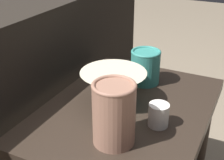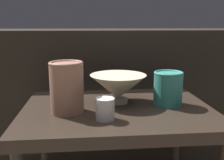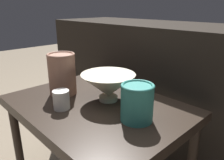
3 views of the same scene
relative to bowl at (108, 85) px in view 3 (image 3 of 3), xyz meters
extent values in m
cube|color=#2D231C|center=(-0.01, -0.06, -0.08)|extent=(0.70, 0.51, 0.04)
cylinder|color=#2D231C|center=(-0.32, -0.28, -0.33)|extent=(0.04, 0.04, 0.45)
cylinder|color=#2D231C|center=(-0.32, 0.17, -0.33)|extent=(0.04, 0.04, 0.45)
cube|color=black|center=(-0.01, 0.52, -0.17)|extent=(1.69, 0.50, 0.76)
cylinder|color=beige|center=(0.00, 0.00, -0.05)|extent=(0.08, 0.08, 0.02)
cone|color=beige|center=(0.00, 0.00, 0.00)|extent=(0.22, 0.22, 0.09)
cylinder|color=#996B56|center=(-0.19, -0.09, 0.02)|extent=(0.12, 0.12, 0.17)
torus|color=#996B56|center=(-0.19, -0.09, 0.11)|extent=(0.12, 0.12, 0.01)
cylinder|color=teal|center=(0.19, -0.04, 0.00)|extent=(0.11, 0.11, 0.12)
torus|color=teal|center=(0.19, -0.04, 0.06)|extent=(0.11, 0.11, 0.01)
cylinder|color=silver|center=(-0.06, -0.18, -0.03)|extent=(0.06, 0.06, 0.07)
camera|label=1|loc=(-0.82, -0.40, 0.48)|focal=50.00mm
camera|label=2|loc=(-0.12, -0.98, 0.24)|focal=42.00mm
camera|label=3|loc=(0.60, -0.56, 0.30)|focal=35.00mm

